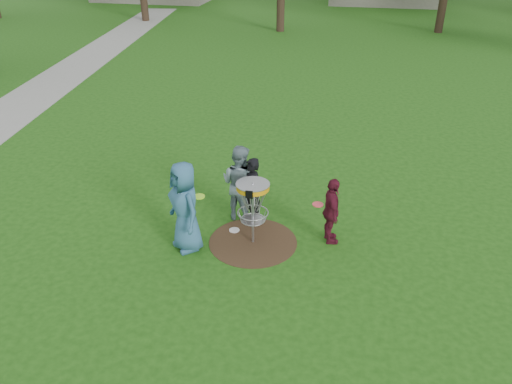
% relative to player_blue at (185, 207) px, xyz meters
% --- Properties ---
extents(ground, '(100.00, 100.00, 0.00)m').
position_rel_player_blue_xyz_m(ground, '(1.24, 0.43, -0.93)').
color(ground, '#19470F').
rests_on(ground, ground).
extents(dirt_patch, '(1.80, 1.80, 0.01)m').
position_rel_player_blue_xyz_m(dirt_patch, '(1.24, 0.43, -0.92)').
color(dirt_patch, '#47331E').
rests_on(dirt_patch, ground).
extents(concrete_path, '(7.75, 39.92, 0.02)m').
position_rel_player_blue_xyz_m(concrete_path, '(-8.76, 8.43, -0.92)').
color(concrete_path, '#9E9E99').
rests_on(concrete_path, ground).
extents(player_blue, '(1.05, 1.06, 1.85)m').
position_rel_player_blue_xyz_m(player_blue, '(0.00, 0.00, 0.00)').
color(player_blue, '#2D5C7C').
rests_on(player_blue, ground).
extents(player_black, '(0.61, 0.66, 1.52)m').
position_rel_player_blue_xyz_m(player_black, '(1.06, 1.14, -0.17)').
color(player_black, black).
rests_on(player_black, ground).
extents(player_grey, '(0.99, 0.87, 1.71)m').
position_rel_player_blue_xyz_m(player_grey, '(0.76, 1.31, -0.07)').
color(player_grey, slate).
rests_on(player_grey, ground).
extents(player_maroon, '(0.55, 0.89, 1.41)m').
position_rel_player_blue_xyz_m(player_maroon, '(2.75, 0.78, -0.22)').
color(player_maroon, '#541323').
rests_on(player_maroon, ground).
extents(disc_on_grass, '(0.22, 0.22, 0.02)m').
position_rel_player_blue_xyz_m(disc_on_grass, '(0.76, 0.76, -0.92)').
color(disc_on_grass, silver).
rests_on(disc_on_grass, ground).
extents(disc_golf_basket, '(0.66, 0.67, 1.38)m').
position_rel_player_blue_xyz_m(disc_golf_basket, '(1.24, 0.43, 0.09)').
color(disc_golf_basket, '#9EA0A5').
rests_on(disc_golf_basket, ground).
extents(held_discs, '(2.44, 1.19, 0.29)m').
position_rel_player_blue_xyz_m(held_discs, '(1.19, 0.69, 0.07)').
color(held_discs, '#A7FA1B').
rests_on(held_discs, ground).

